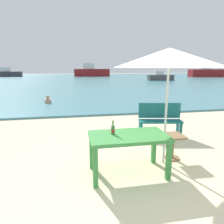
{
  "coord_description": "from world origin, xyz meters",
  "views": [
    {
      "loc": [
        -1.32,
        -2.99,
        1.95
      ],
      "look_at": [
        -0.19,
        3.0,
        0.6
      ],
      "focal_mm": 32.63,
      "sensor_mm": 36.0,
      "label": 1
    }
  ],
  "objects": [
    {
      "name": "bench_teal_center",
      "position": [
        1.06,
        2.29,
        0.54
      ],
      "size": [
        1.25,
        0.58,
        0.95
      ],
      "color": "#196066",
      "rests_on": "ground_plane"
    },
    {
      "name": "boat_sailboat",
      "position": [
        11.0,
        24.84,
        0.57
      ],
      "size": [
        3.74,
        1.02,
        1.36
      ],
      "color": "#4C4C4C",
      "rests_on": "sea_water"
    },
    {
      "name": "beer_bottle_amber",
      "position": [
        -0.65,
        0.46,
        0.85
      ],
      "size": [
        0.07,
        0.07,
        0.26
      ],
      "color": "#2D662D",
      "rests_on": "picnic_table_green"
    },
    {
      "name": "patio_umbrella",
      "position": [
        0.46,
        0.67,
        2.12
      ],
      "size": [
        2.1,
        2.1,
        2.3
      ],
      "color": "silver",
      "rests_on": "ground_plane"
    },
    {
      "name": "picnic_table_green",
      "position": [
        -0.39,
        0.38,
        0.65
      ],
      "size": [
        1.4,
        0.8,
        0.76
      ],
      "color": "#3D8C42",
      "rests_on": "ground_plane"
    },
    {
      "name": "ground_plane",
      "position": [
        0.0,
        0.0,
        0.0
      ],
      "size": [
        120.0,
        120.0,
        0.0
      ],
      "primitive_type": "plane",
      "color": "beige"
    },
    {
      "name": "side_table_wood",
      "position": [
        0.72,
        0.81,
        0.35
      ],
      "size": [
        0.44,
        0.44,
        0.54
      ],
      "color": "olive",
      "rests_on": "ground_plane"
    },
    {
      "name": "swimmer_person",
      "position": [
        -2.7,
        8.17,
        0.24
      ],
      "size": [
        0.34,
        0.34,
        0.41
      ],
      "color": "tan",
      "rests_on": "sea_water"
    },
    {
      "name": "sea_water",
      "position": [
        0.0,
        30.0,
        0.04
      ],
      "size": [
        120.0,
        50.0,
        0.08
      ],
      "primitive_type": "cube",
      "color": "teal",
      "rests_on": "ground_plane"
    },
    {
      "name": "boat_fishing_trawler",
      "position": [
        24.23,
        33.41,
        0.98
      ],
      "size": [
        6.91,
        1.89,
        2.51
      ],
      "color": "maroon",
      "rests_on": "sea_water"
    },
    {
      "name": "boat_tanker",
      "position": [
        2.38,
        39.84,
        1.02
      ],
      "size": [
        7.18,
        1.96,
        2.61
      ],
      "color": "maroon",
      "rests_on": "sea_water"
    },
    {
      "name": "boat_cargo_ship",
      "position": [
        -13.9,
        40.66,
        0.72
      ],
      "size": [
        4.92,
        1.34,
        1.79
      ],
      "color": "#38383F",
      "rests_on": "sea_water"
    }
  ]
}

